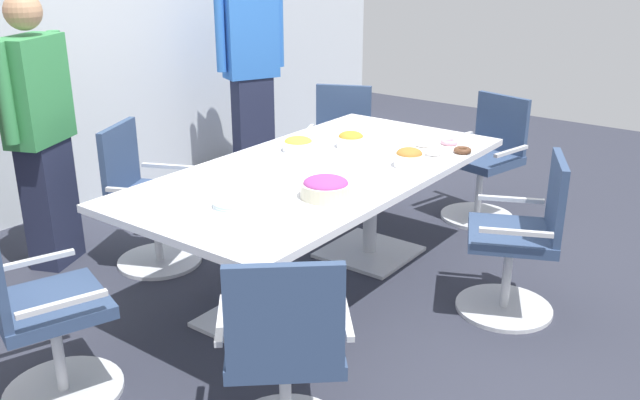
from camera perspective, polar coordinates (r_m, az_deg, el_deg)
ground_plane at (r=4.27m, az=0.00°, el=-7.00°), size 10.00×10.00×0.01m
back_wall at (r=5.59m, az=-20.71°, el=13.45°), size 8.00×0.10×2.80m
conference_table at (r=4.01m, az=0.00°, el=1.00°), size 2.40×1.20×0.75m
office_chair_0 at (r=5.46m, az=1.62°, el=3.92°), size 0.72×0.72×0.91m
office_chair_1 at (r=4.52m, az=-14.05°, el=-0.29°), size 0.72×0.72×0.91m
office_chair_2 at (r=3.33m, az=-22.04°, el=-9.10°), size 0.69×0.69×0.91m
office_chair_3 at (r=2.81m, az=-2.90°, el=-13.22°), size 0.76×0.76×0.91m
office_chair_4 at (r=3.95m, az=16.16°, el=-3.58°), size 0.72×0.72×0.91m
office_chair_5 at (r=5.29m, az=13.45°, el=2.80°), size 0.65×0.65×0.91m
person_standing_1 at (r=4.58m, az=-22.03°, el=5.33°), size 0.59×0.38×1.70m
person_standing_2 at (r=5.99m, az=-5.68°, el=10.89°), size 0.59×0.38×1.85m
snack_bowl_chips_yellow at (r=4.28m, az=-1.80°, el=4.62°), size 0.19×0.19×0.09m
snack_bowl_pretzels at (r=4.01m, az=7.34°, el=3.48°), size 0.17×0.17×0.11m
snack_bowl_candy_mix at (r=3.49m, az=0.48°, el=1.05°), size 0.26×0.26×0.11m
snack_bowl_chips_orange at (r=4.36m, az=2.55°, el=4.98°), size 0.18×0.18×0.10m
donut_platter at (r=4.35m, az=10.03°, el=4.19°), size 0.37×0.37×0.04m
plate_stack at (r=3.41m, az=-7.19°, el=-0.28°), size 0.20×0.20×0.03m
napkin_pile at (r=4.80m, az=4.39°, el=6.15°), size 0.19×0.19×0.06m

